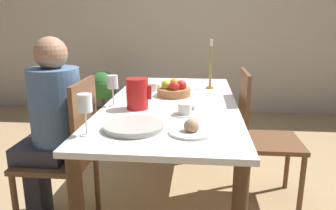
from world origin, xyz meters
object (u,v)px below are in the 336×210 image
chair_person_side (67,152)px  bread_plate (191,130)px  potted_plant (103,91)px  wine_glass_water (113,83)px  serving_tray (134,126)px  person_seated (51,118)px  chair_opposite (260,134)px  fruit_bowl (174,90)px  red_pitcher (137,94)px  teacup_across (152,88)px  wine_glass_juice (85,105)px  candlestick_tall (210,69)px  teacup_near_person (185,110)px

chair_person_side → bread_plate: bearing=-110.0°
potted_plant → wine_glass_water: bearing=-71.4°
wine_glass_water → serving_tray: (0.22, -0.43, -0.13)m
person_seated → potted_plant: bearing=8.9°
chair_person_side → chair_opposite: (1.22, 0.43, 0.00)m
fruit_bowl → potted_plant: bearing=121.5°
serving_tray → wine_glass_water: bearing=116.8°
chair_opposite → person_seated: bearing=-72.5°
red_pitcher → teacup_across: bearing=87.3°
teacup_across → bread_plate: (0.32, -0.89, -0.01)m
serving_tray → fruit_bowl: fruit_bowl is taller
chair_opposite → wine_glass_water: bearing=-75.8°
chair_opposite → person_seated: 1.39m
wine_glass_juice → potted_plant: (-0.69, 2.55, -0.51)m
wine_glass_juice → candlestick_tall: 1.29m
serving_tray → bread_plate: size_ratio=1.39×
teacup_near_person → fruit_bowl: 0.47m
person_seated → candlestick_tall: bearing=-51.6°
person_seated → wine_glass_water: 0.42m
person_seated → wine_glass_water: (0.34, 0.17, 0.19)m
person_seated → red_pitcher: size_ratio=6.27×
red_pitcher → teacup_near_person: red_pitcher is taller
wine_glass_water → potted_plant: wine_glass_water is taller
chair_opposite → serving_tray: (-0.75, -0.68, 0.26)m
chair_opposite → candlestick_tall: bearing=-135.5°
fruit_bowl → red_pitcher: bearing=-118.8°
teacup_across → potted_plant: bearing=118.6°
bread_plate → candlestick_tall: 1.07m
wine_glass_juice → potted_plant: 2.69m
chair_opposite → teacup_near_person: chair_opposite is taller
wine_glass_juice → candlestick_tall: size_ratio=0.53×
chair_opposite → wine_glass_juice: size_ratio=4.66×
wine_glass_juice → serving_tray: bearing=26.9°
chair_opposite → teacup_across: chair_opposite is taller
chair_opposite → teacup_near_person: (-0.51, -0.39, 0.28)m
teacup_near_person → candlestick_tall: candlestick_tall is taller
person_seated → candlestick_tall: size_ratio=3.10×
person_seated → teacup_across: 0.80m
red_pitcher → teacup_near_person: bearing=-19.1°
serving_tray → candlestick_tall: (0.41, 1.03, 0.14)m
red_pitcher → wine_glass_water: (-0.16, 0.05, 0.05)m
person_seated → red_pitcher: bearing=-76.3°
teacup_near_person → candlestick_tall: (0.16, 0.75, 0.13)m
candlestick_tall → wine_glass_water: bearing=-136.3°
teacup_across → potted_plant: teacup_across is taller
chair_opposite → person_seated: (-1.31, -0.41, 0.21)m
teacup_across → chair_person_side: bearing=-125.3°
teacup_near_person → bread_plate: size_ratio=0.65×
teacup_near_person → candlestick_tall: 0.77m
fruit_bowl → teacup_across: bearing=147.0°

